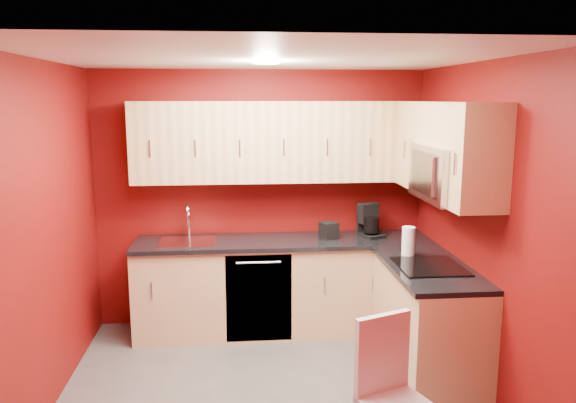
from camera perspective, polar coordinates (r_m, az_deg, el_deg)
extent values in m
plane|color=#53504E|center=(4.54, -1.76, -18.91)|extent=(3.20, 3.20, 0.00)
plane|color=white|center=(3.97, -1.97, 14.40)|extent=(3.20, 3.20, 0.00)
plane|color=#62090A|center=(5.54, -2.79, 0.28)|extent=(3.20, 0.00, 3.20)
plane|color=#62090A|center=(2.65, 0.13, -11.14)|extent=(3.20, 0.00, 3.20)
plane|color=#62090A|center=(4.30, -23.73, -3.59)|extent=(0.00, 3.00, 3.00)
plane|color=#62090A|center=(4.46, 19.13, -2.77)|extent=(0.00, 3.00, 3.00)
cube|color=tan|center=(5.47, -0.46, -8.67)|extent=(2.80, 0.60, 0.87)
cube|color=tan|center=(4.82, 13.98, -11.71)|extent=(0.60, 1.30, 0.87)
cube|color=black|center=(5.33, -0.45, -4.09)|extent=(2.80, 0.63, 0.04)
cube|color=black|center=(4.65, 14.11, -6.58)|extent=(0.63, 1.27, 0.04)
cube|color=tan|center=(5.31, -0.59, 6.10)|extent=(2.80, 0.35, 0.75)
cube|color=tan|center=(5.11, 13.73, 5.64)|extent=(0.35, 0.57, 0.75)
cube|color=tan|center=(4.04, 19.02, 4.18)|extent=(0.35, 0.22, 0.75)
cube|color=tan|center=(4.48, 16.61, 7.57)|extent=(0.35, 0.76, 0.33)
cube|color=silver|center=(4.50, 16.07, 2.80)|extent=(0.40, 0.76, 0.42)
cube|color=black|center=(4.43, 13.78, 2.80)|extent=(0.02, 0.62, 0.33)
cylinder|color=silver|center=(4.21, 14.52, 2.39)|extent=(0.02, 0.02, 0.29)
cube|color=black|center=(4.61, 14.21, -6.41)|extent=(0.50, 0.55, 0.01)
cube|color=silver|center=(5.32, -10.17, -4.11)|extent=(0.52, 0.42, 0.02)
cylinder|color=silver|center=(5.48, -10.05, -2.22)|extent=(0.02, 0.02, 0.26)
torus|color=silver|center=(5.39, -10.15, -1.03)|extent=(0.02, 0.16, 0.16)
cylinder|color=silver|center=(5.33, -10.19, -1.81)|extent=(0.02, 0.02, 0.12)
cube|color=black|center=(5.19, -2.98, -9.79)|extent=(0.60, 0.02, 0.82)
cylinder|color=white|center=(4.27, -2.21, 13.91)|extent=(0.20, 0.20, 0.01)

